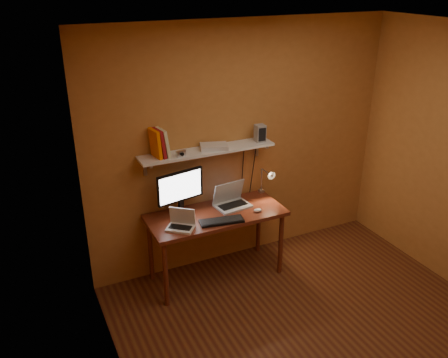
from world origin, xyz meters
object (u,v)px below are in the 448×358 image
netbook (181,222)px  speaker_right (260,133)px  mouse (258,210)px  monitor (180,190)px  desk (216,221)px  laptop (231,199)px  wall_shelf (208,151)px  speaker_left (163,149)px  keyboard (222,221)px  desk_lamp (267,179)px  router (214,147)px  shelf_camera (181,154)px

netbook → speaker_right: 1.24m
mouse → monitor: bearing=170.4°
desk → mouse: mouse is taller
laptop → speaker_right: speaker_right is taller
wall_shelf → speaker_left: bearing=-179.7°
monitor → keyboard: (0.29, -0.34, -0.25)m
desk_lamp → monitor: bearing=178.8°
wall_shelf → monitor: (-0.32, -0.05, -0.35)m
desk → router: router is taller
mouse → shelf_camera: 0.99m
laptop → desk_lamp: 0.47m
router → desk: bearing=-109.4°
monitor → router: 0.55m
desk_lamp → speaker_left: speaker_left is taller
desk → shelf_camera: (-0.31, 0.12, 0.74)m
desk → speaker_left: 0.94m
netbook → speaker_left: size_ratio=1.87×
monitor → speaker_right: 1.01m
laptop → speaker_right: size_ratio=2.11×
wall_shelf → laptop: wall_shelf is taller
monitor → keyboard: size_ratio=1.16×
speaker_left → laptop: bearing=10.6°
desk → shelf_camera: size_ratio=13.43×
netbook → keyboard: netbook is taller
shelf_camera → speaker_left: bearing=156.4°
laptop → shelf_camera: 0.78m
speaker_left → speaker_right: speaker_right is taller
keyboard → desk_lamp: bearing=34.8°
laptop → mouse: size_ratio=4.27×
desk → laptop: bearing=24.5°
monitor → speaker_left: bearing=152.2°
keyboard → speaker_right: (0.61, 0.37, 0.70)m
desk_lamp → shelf_camera: (-0.97, -0.00, 0.45)m
keyboard → mouse: 0.43m
speaker_right → netbook: bearing=-160.6°
wall_shelf → laptop: (0.21, -0.10, -0.54)m
wall_shelf → shelf_camera: shelf_camera is taller
keyboard → router: 0.74m
monitor → keyboard: 0.51m
laptop → desk_lamp: desk_lamp is taller
wall_shelf → speaker_right: 0.60m
wall_shelf → mouse: 0.79m
shelf_camera → router: shelf_camera is taller
keyboard → speaker_left: speaker_left is taller
router → netbook: bearing=-147.9°
laptop → keyboard: laptop is taller
desk_lamp → desk: bearing=-169.2°
monitor → desk_lamp: monitor is taller
speaker_right → router: 0.53m
speaker_left → shelf_camera: speaker_left is taller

